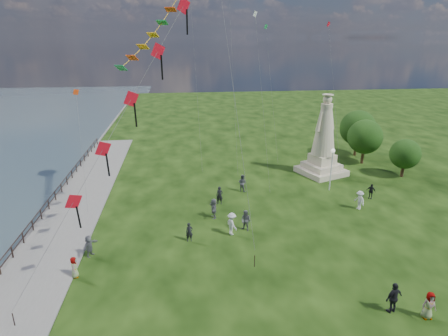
{
  "coord_description": "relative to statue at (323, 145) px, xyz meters",
  "views": [
    {
      "loc": [
        -4.17,
        -18.54,
        14.83
      ],
      "look_at": [
        -1.0,
        8.0,
        5.5
      ],
      "focal_mm": 30.0,
      "sensor_mm": 36.0,
      "label": 1
    }
  ],
  "objects": [
    {
      "name": "person_11",
      "position": [
        -13.32,
        -9.65,
        -2.54
      ],
      "size": [
        0.83,
        1.7,
        1.78
      ],
      "primitive_type": "imported",
      "rotation": [
        0.0,
        0.0,
        4.79
      ],
      "color": "#595960",
      "rests_on": "ground"
    },
    {
      "name": "person_10",
      "position": [
        -23.12,
        -17.11,
        -2.7
      ],
      "size": [
        0.49,
        0.75,
        1.47
      ],
      "primitive_type": "imported",
      "rotation": [
        0.0,
        0.0,
        1.64
      ],
      "color": "#595960",
      "rests_on": "ground"
    },
    {
      "name": "lamppost",
      "position": [
        -0.91,
        -4.81,
        -0.25
      ],
      "size": [
        0.41,
        0.41,
        4.42
      ],
      "color": "silver",
      "rests_on": "ground"
    },
    {
      "name": "person_2",
      "position": [
        -12.17,
        -12.75,
        -2.5
      ],
      "size": [
        1.07,
        1.35,
        1.86
      ],
      "primitive_type": "imported",
      "rotation": [
        0.0,
        0.0,
        2.0
      ],
      "color": "silver",
      "rests_on": "ground"
    },
    {
      "name": "waterfront",
      "position": [
        -26.99,
        -11.38,
        -3.5
      ],
      "size": [
        200.0,
        200.0,
        1.51
      ],
      "color": "#34474E",
      "rests_on": "ground"
    },
    {
      "name": "statue",
      "position": [
        0.0,
        0.0,
        0.0
      ],
      "size": [
        5.79,
        5.79,
        9.09
      ],
      "rotation": [
        0.0,
        0.0,
        0.38
      ],
      "color": "#C6B095",
      "rests_on": "ground"
    },
    {
      "name": "person_4",
      "position": [
        -2.64,
        -23.37,
        -2.6
      ],
      "size": [
        0.82,
        0.52,
        1.66
      ],
      "primitive_type": "imported",
      "rotation": [
        0.0,
        0.0,
        -0.03
      ],
      "color": "#595960",
      "rests_on": "ground"
    },
    {
      "name": "person_3",
      "position": [
        -4.33,
        -22.69,
        -2.47
      ],
      "size": [
        1.25,
        0.88,
        1.92
      ],
      "primitive_type": "imported",
      "rotation": [
        0.0,
        0.0,
        3.43
      ],
      "color": "black",
      "rests_on": "ground"
    },
    {
      "name": "red_kite_train",
      "position": [
        -18.05,
        -15.77,
        8.89
      ],
      "size": [
        11.94,
        9.35,
        19.85
      ],
      "color": "black",
      "rests_on": "ground"
    },
    {
      "name": "person_7",
      "position": [
        -9.89,
        -4.05,
        -2.54
      ],
      "size": [
        1.01,
        0.96,
        1.78
      ],
      "primitive_type": "imported",
      "rotation": [
        0.0,
        0.0,
        2.47
      ],
      "color": "#595960",
      "rests_on": "ground"
    },
    {
      "name": "small_kites",
      "position": [
        -10.16,
        2.89,
        11.94
      ],
      "size": [
        27.34,
        16.34,
        28.83
      ],
      "color": "silver",
      "rests_on": "ground"
    },
    {
      "name": "person_6",
      "position": [
        -12.5,
        -6.88,
        -2.57
      ],
      "size": [
        0.71,
        0.55,
        1.72
      ],
      "primitive_type": "imported",
      "rotation": [
        0.0,
        0.0,
        -0.24
      ],
      "color": "black",
      "rests_on": "ground"
    },
    {
      "name": "person_0",
      "position": [
        -15.54,
        -13.39,
        -2.67
      ],
      "size": [
        0.59,
        0.43,
        1.52
      ],
      "primitive_type": "imported",
      "rotation": [
        0.0,
        0.0,
        0.12
      ],
      "color": "black",
      "rests_on": "ground"
    },
    {
      "name": "person_9",
      "position": [
        2.22,
        -7.35,
        -2.68
      ],
      "size": [
        0.94,
        0.96,
        1.51
      ],
      "primitive_type": "imported",
      "rotation": [
        0.0,
        0.0,
        -0.82
      ],
      "color": "black",
      "rests_on": "ground"
    },
    {
      "name": "tree_row",
      "position": [
        7.11,
        3.68,
        -0.01
      ],
      "size": [
        6.01,
        12.27,
        6.03
      ],
      "color": "#382314",
      "rests_on": "ground"
    },
    {
      "name": "person_5",
      "position": [
        -22.69,
        -14.63,
        -2.62
      ],
      "size": [
        1.23,
        1.64,
        1.63
      ],
      "primitive_type": "imported",
      "rotation": [
        0.0,
        0.0,
        1.13
      ],
      "color": "#595960",
      "rests_on": "ground"
    },
    {
      "name": "person_8",
      "position": [
        0.0,
        -9.51,
        -2.55
      ],
      "size": [
        0.9,
        1.27,
        1.77
      ],
      "primitive_type": "imported",
      "rotation": [
        0.0,
        0.0,
        -1.27
      ],
      "color": "silver",
      "rests_on": "ground"
    },
    {
      "name": "person_1",
      "position": [
        -10.96,
        -12.27,
        -2.55
      ],
      "size": [
        1.0,
        0.96,
        1.77
      ],
      "primitive_type": "imported",
      "rotation": [
        0.0,
        0.0,
        -0.71
      ],
      "color": "#595960",
      "rests_on": "ground"
    }
  ]
}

